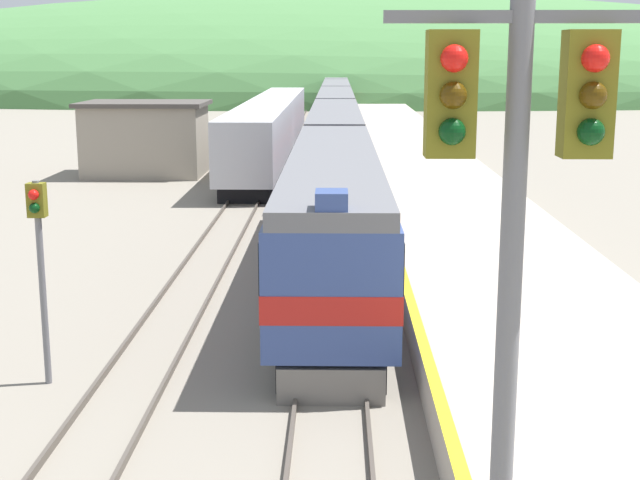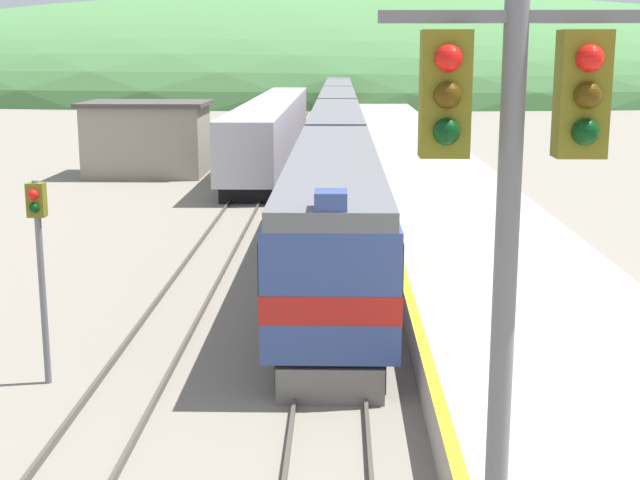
{
  "view_description": "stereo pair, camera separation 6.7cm",
  "coord_description": "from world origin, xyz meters",
  "px_view_note": "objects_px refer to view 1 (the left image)",
  "views": [
    {
      "loc": [
        0.1,
        -3.19,
        6.98
      ],
      "look_at": [
        -0.32,
        18.73,
        2.33
      ],
      "focal_mm": 50.0,
      "sensor_mm": 36.0,
      "label": 1
    },
    {
      "loc": [
        0.16,
        -3.19,
        6.98
      ],
      "look_at": [
        -0.32,
        18.73,
        2.33
      ],
      "focal_mm": 50.0,
      "sensor_mm": 36.0,
      "label": 2
    }
  ],
  "objects_px": {
    "carriage_fourth": "(336,100)",
    "carriage_second": "(335,142)",
    "carriage_third": "(336,115)",
    "carriage_fifth": "(336,91)",
    "signal_mast_main": "(512,250)",
    "express_train_lead_car": "(333,213)",
    "siding_train": "(272,127)",
    "signal_post_siding": "(39,241)"
  },
  "relations": [
    {
      "from": "express_train_lead_car",
      "to": "signal_post_siding",
      "type": "height_order",
      "value": "signal_post_siding"
    },
    {
      "from": "carriage_third",
      "to": "siding_train",
      "type": "xyz_separation_m",
      "value": [
        -4.26,
        -10.27,
        -0.16
      ]
    },
    {
      "from": "carriage_fifth",
      "to": "carriage_fourth",
      "type": "bearing_deg",
      "value": -90.0
    },
    {
      "from": "express_train_lead_car",
      "to": "carriage_second",
      "type": "distance_m",
      "value": 21.76
    },
    {
      "from": "express_train_lead_car",
      "to": "signal_mast_main",
      "type": "height_order",
      "value": "signal_mast_main"
    },
    {
      "from": "carriage_second",
      "to": "siding_train",
      "type": "distance_m",
      "value": 12.2
    },
    {
      "from": "siding_train",
      "to": "signal_post_siding",
      "type": "height_order",
      "value": "signal_post_siding"
    },
    {
      "from": "carriage_second",
      "to": "signal_mast_main",
      "type": "xyz_separation_m",
      "value": [
        1.57,
        -41.28,
        3.21
      ]
    },
    {
      "from": "carriage_fourth",
      "to": "carriage_second",
      "type": "bearing_deg",
      "value": -90.0
    },
    {
      "from": "carriage_fourth",
      "to": "signal_mast_main",
      "type": "distance_m",
      "value": 84.77
    },
    {
      "from": "carriage_fourth",
      "to": "signal_mast_main",
      "type": "relative_size",
      "value": 2.55
    },
    {
      "from": "carriage_fifth",
      "to": "signal_post_siding",
      "type": "distance_m",
      "value": 95.92
    },
    {
      "from": "express_train_lead_car",
      "to": "carriage_fifth",
      "type": "relative_size",
      "value": 0.98
    },
    {
      "from": "carriage_third",
      "to": "carriage_fifth",
      "type": "bearing_deg",
      "value": 90.0
    },
    {
      "from": "signal_post_siding",
      "to": "carriage_second",
      "type": "bearing_deg",
      "value": 78.76
    },
    {
      "from": "carriage_third",
      "to": "carriage_fifth",
      "type": "xyz_separation_m",
      "value": [
        0.0,
        43.41,
        0.0
      ]
    },
    {
      "from": "signal_post_siding",
      "to": "express_train_lead_car",
      "type": "bearing_deg",
      "value": 55.49
    },
    {
      "from": "signal_mast_main",
      "to": "signal_post_siding",
      "type": "xyz_separation_m",
      "value": [
        -7.65,
        10.67,
        -2.23
      ]
    },
    {
      "from": "signal_mast_main",
      "to": "express_train_lead_car",
      "type": "bearing_deg",
      "value": 94.59
    },
    {
      "from": "carriage_fifth",
      "to": "signal_post_siding",
      "type": "bearing_deg",
      "value": -93.63
    },
    {
      "from": "express_train_lead_car",
      "to": "siding_train",
      "type": "distance_m",
      "value": 33.47
    },
    {
      "from": "express_train_lead_car",
      "to": "carriage_third",
      "type": "distance_m",
      "value": 43.47
    },
    {
      "from": "carriage_second",
      "to": "carriage_fifth",
      "type": "height_order",
      "value": "same"
    },
    {
      "from": "carriage_second",
      "to": "carriage_fourth",
      "type": "height_order",
      "value": "same"
    },
    {
      "from": "carriage_fourth",
      "to": "signal_mast_main",
      "type": "xyz_separation_m",
      "value": [
        1.57,
        -84.69,
        3.21
      ]
    },
    {
      "from": "carriage_fifth",
      "to": "signal_mast_main",
      "type": "distance_m",
      "value": 106.46
    },
    {
      "from": "express_train_lead_car",
      "to": "siding_train",
      "type": "relative_size",
      "value": 0.52
    },
    {
      "from": "express_train_lead_car",
      "to": "signal_mast_main",
      "type": "xyz_separation_m",
      "value": [
        1.57,
        -19.52,
        3.2
      ]
    },
    {
      "from": "express_train_lead_car",
      "to": "carriage_second",
      "type": "xyz_separation_m",
      "value": [
        0.0,
        21.76,
        -0.01
      ]
    },
    {
      "from": "siding_train",
      "to": "carriage_third",
      "type": "bearing_deg",
      "value": 67.46
    },
    {
      "from": "siding_train",
      "to": "carriage_second",
      "type": "bearing_deg",
      "value": -69.54
    },
    {
      "from": "express_train_lead_car",
      "to": "siding_train",
      "type": "height_order",
      "value": "express_train_lead_car"
    },
    {
      "from": "carriage_second",
      "to": "express_train_lead_car",
      "type": "bearing_deg",
      "value": -90.0
    },
    {
      "from": "carriage_third",
      "to": "siding_train",
      "type": "bearing_deg",
      "value": -112.54
    },
    {
      "from": "signal_mast_main",
      "to": "signal_post_siding",
      "type": "bearing_deg",
      "value": 125.62
    },
    {
      "from": "carriage_fifth",
      "to": "siding_train",
      "type": "relative_size",
      "value": 0.53
    },
    {
      "from": "express_train_lead_car",
      "to": "signal_post_siding",
      "type": "relative_size",
      "value": 4.66
    },
    {
      "from": "signal_post_siding",
      "to": "carriage_fifth",
      "type": "bearing_deg",
      "value": 86.37
    },
    {
      "from": "carriage_third",
      "to": "express_train_lead_car",
      "type": "bearing_deg",
      "value": -90.0
    },
    {
      "from": "carriage_second",
      "to": "signal_mast_main",
      "type": "height_order",
      "value": "signal_mast_main"
    },
    {
      "from": "express_train_lead_car",
      "to": "carriage_third",
      "type": "relative_size",
      "value": 0.98
    },
    {
      "from": "carriage_fourth",
      "to": "express_train_lead_car",
      "type": "bearing_deg",
      "value": -90.0
    }
  ]
}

